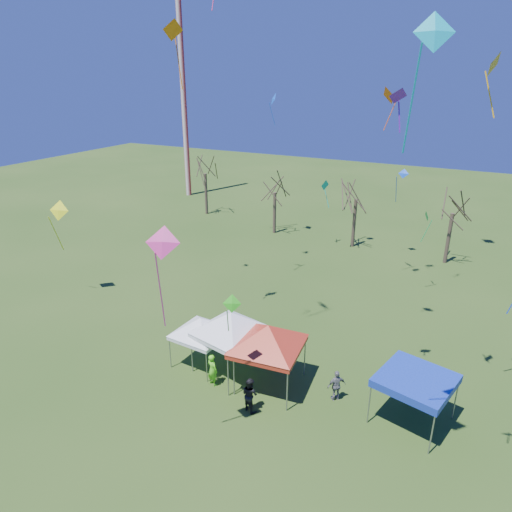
# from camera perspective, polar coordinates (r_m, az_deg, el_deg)

# --- Properties ---
(ground) EXTENTS (140.00, 140.00, 0.00)m
(ground) POSITION_cam_1_polar(r_m,az_deg,el_deg) (23.95, 0.89, -18.25)
(ground) COLOR #2A4717
(ground) RESTS_ON ground
(radio_mast) EXTENTS (0.70, 0.70, 25.00)m
(radio_mast) POSITION_cam_1_polar(r_m,az_deg,el_deg) (62.09, -9.03, 18.83)
(radio_mast) COLOR silver
(radio_mast) RESTS_ON ground
(tree_0) EXTENTS (3.83, 3.83, 8.44)m
(tree_0) POSITION_cam_1_polar(r_m,az_deg,el_deg) (53.27, -6.43, 12.00)
(tree_0) COLOR #3D2D21
(tree_0) RESTS_ON ground
(tree_1) EXTENTS (3.42, 3.42, 7.54)m
(tree_1) POSITION_cam_1_polar(r_m,az_deg,el_deg) (46.24, 2.40, 9.75)
(tree_1) COLOR #3D2D21
(tree_1) RESTS_ON ground
(tree_2) EXTENTS (3.71, 3.71, 8.18)m
(tree_2) POSITION_cam_1_polar(r_m,az_deg,el_deg) (43.15, 12.58, 9.06)
(tree_2) COLOR #3D2D21
(tree_2) RESTS_ON ground
(tree_3) EXTENTS (3.59, 3.59, 7.91)m
(tree_3) POSITION_cam_1_polar(r_m,az_deg,el_deg) (41.66, 23.69, 7.00)
(tree_3) COLOR #3D2D21
(tree_3) RESTS_ON ground
(tent_white_west) EXTENTS (3.82, 3.82, 3.38)m
(tent_white_west) POSITION_cam_1_polar(r_m,az_deg,el_deg) (25.60, -6.94, -8.09)
(tent_white_west) COLOR gray
(tent_white_west) RESTS_ON ground
(tent_white_mid) EXTENTS (4.60, 4.60, 4.15)m
(tent_white_mid) POSITION_cam_1_polar(r_m,az_deg,el_deg) (24.62, -3.14, -7.56)
(tent_white_mid) COLOR gray
(tent_white_mid) RESTS_ON ground
(tent_red) EXTENTS (4.73, 4.73, 4.19)m
(tent_red) POSITION_cam_1_polar(r_m,az_deg,el_deg) (23.38, 1.53, -9.17)
(tent_red) COLOR gray
(tent_red) RESTS_ON ground
(tent_blue) EXTENTS (3.83, 3.83, 2.48)m
(tent_blue) POSITION_cam_1_polar(r_m,az_deg,el_deg) (22.95, 19.36, -14.51)
(tent_blue) COLOR gray
(tent_blue) RESTS_ON ground
(person_dark) EXTENTS (1.06, 0.95, 1.81)m
(person_dark) POSITION_cam_1_polar(r_m,az_deg,el_deg) (23.19, -0.78, -16.90)
(person_dark) COLOR black
(person_dark) RESTS_ON ground
(person_green) EXTENTS (0.77, 0.62, 1.83)m
(person_green) POSITION_cam_1_polar(r_m,az_deg,el_deg) (24.87, -5.47, -13.96)
(person_green) COLOR #5BD522
(person_green) RESTS_ON ground
(person_grey) EXTENTS (1.00, 0.98, 1.69)m
(person_grey) POSITION_cam_1_polar(r_m,az_deg,el_deg) (24.16, 10.03, -15.66)
(person_grey) COLOR slate
(person_grey) RESTS_ON ground
(kite_5) EXTENTS (1.48, 1.21, 4.12)m
(kite_5) POSITION_cam_1_polar(r_m,az_deg,el_deg) (16.58, -11.63, 1.51)
(kite_5) COLOR #D22E80
(kite_5) RESTS_ON ground
(kite_8) EXTENTS (1.05, 1.31, 3.45)m
(kite_8) POSITION_cam_1_polar(r_m,az_deg,el_deg) (26.49, -10.37, 25.98)
(kite_8) COLOR orange
(kite_8) RESTS_ON ground
(kite_22) EXTENTS (0.92, 0.94, 3.01)m
(kite_22) POSITION_cam_1_polar(r_m,az_deg,el_deg) (40.99, 17.90, 9.65)
(kite_22) COLOR blue
(kite_22) RESTS_ON ground
(kite_1) EXTENTS (0.93, 0.71, 1.91)m
(kite_1) POSITION_cam_1_polar(r_m,az_deg,el_deg) (20.23, -3.06, -6.06)
(kite_1) COLOR green
(kite_1) RESTS_ON ground
(kite_19) EXTENTS (0.68, 0.89, 2.32)m
(kite_19) POSITION_cam_1_polar(r_m,az_deg,el_deg) (34.86, 20.61, 4.61)
(kite_19) COLOR green
(kite_19) RESTS_ON ground
(kite_2) EXTENTS (1.13, 1.25, 2.92)m
(kite_2) POSITION_cam_1_polar(r_m,az_deg,el_deg) (43.31, 2.14, 18.99)
(kite_2) COLOR blue
(kite_2) RESTS_ON ground
(kite_13) EXTENTS (0.81, 1.06, 2.67)m
(kite_13) POSITION_cam_1_polar(r_m,az_deg,el_deg) (42.60, 8.59, 8.72)
(kite_13) COLOR #0CC19B
(kite_13) RESTS_ON ground
(kite_27) EXTENTS (0.69, 1.03, 2.40)m
(kite_27) POSITION_cam_1_polar(r_m,az_deg,el_deg) (20.15, 27.50, 20.43)
(kite_27) COLOR #F9AD0D
(kite_27) RESTS_ON ground
(kite_14) EXTENTS (1.59, 1.14, 3.87)m
(kite_14) POSITION_cam_1_polar(r_m,az_deg,el_deg) (34.69, -23.46, 5.21)
(kite_14) COLOR #F4FF1A
(kite_14) RESTS_ON ground
(kite_25) EXTENTS (0.99, 0.97, 1.78)m
(kite_25) POSITION_cam_1_polar(r_m,az_deg,el_deg) (20.06, 17.31, 18.53)
(kite_25) COLOR #6219B2
(kite_25) RESTS_ON ground
(kite_0) EXTENTS (1.13, 0.87, 3.52)m
(kite_0) POSITION_cam_1_polar(r_m,az_deg,el_deg) (13.20, 21.32, 24.36)
(kite_0) COLOR #0DB3C7
(kite_0) RESTS_ON ground
(kite_11) EXTENTS (1.42, 1.46, 2.91)m
(kite_11) POSITION_cam_1_polar(r_m,az_deg,el_deg) (33.90, 16.31, 18.73)
(kite_11) COLOR #EF550C
(kite_11) RESTS_ON ground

